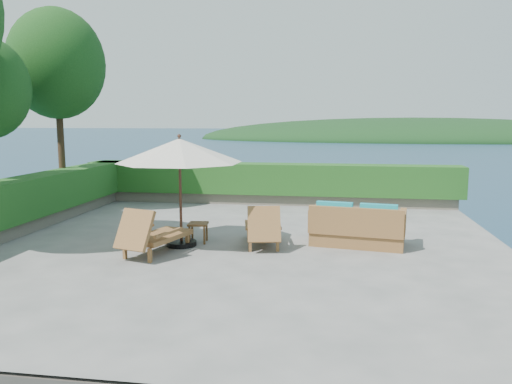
# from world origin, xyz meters

# --- Properties ---
(ground) EXTENTS (12.00, 12.00, 0.00)m
(ground) POSITION_xyz_m (0.00, 0.00, 0.00)
(ground) COLOR gray
(ground) RESTS_ON ground
(foundation) EXTENTS (12.00, 12.00, 3.00)m
(foundation) POSITION_xyz_m (0.00, 0.00, -1.55)
(foundation) COLOR #584F46
(foundation) RESTS_ON ocean
(ocean) EXTENTS (600.00, 600.00, 0.00)m
(ocean) POSITION_xyz_m (0.00, 0.00, -3.00)
(ocean) COLOR #182E4C
(ocean) RESTS_ON ground
(offshore_island) EXTENTS (126.00, 57.60, 12.60)m
(offshore_island) POSITION_xyz_m (25.00, 140.00, -3.00)
(offshore_island) COLOR black
(offshore_island) RESTS_ON ocean
(planter_wall_far) EXTENTS (12.00, 0.60, 0.36)m
(planter_wall_far) POSITION_xyz_m (0.00, 5.60, 0.18)
(planter_wall_far) COLOR slate
(planter_wall_far) RESTS_ON ground
(planter_wall_left) EXTENTS (0.60, 12.00, 0.36)m
(planter_wall_left) POSITION_xyz_m (-5.60, 0.00, 0.18)
(planter_wall_left) COLOR slate
(planter_wall_left) RESTS_ON ground
(hedge_far) EXTENTS (12.40, 0.90, 1.00)m
(hedge_far) POSITION_xyz_m (0.00, 5.60, 0.85)
(hedge_far) COLOR #154A17
(hedge_far) RESTS_ON planter_wall_far
(hedge_left) EXTENTS (0.90, 12.40, 1.00)m
(hedge_left) POSITION_xyz_m (-5.60, 0.00, 0.85)
(hedge_left) COLOR #154A17
(hedge_left) RESTS_ON planter_wall_left
(tree_far) EXTENTS (2.80, 2.80, 6.03)m
(tree_far) POSITION_xyz_m (-6.00, 3.20, 4.40)
(tree_far) COLOR #3E2918
(tree_far) RESTS_ON ground
(patio_umbrella) EXTENTS (3.65, 3.65, 2.49)m
(patio_umbrella) POSITION_xyz_m (-1.23, -0.24, 2.11)
(patio_umbrella) COLOR black
(patio_umbrella) RESTS_ON ground
(lounge_left) EXTENTS (1.23, 1.93, 1.04)m
(lounge_left) POSITION_xyz_m (-1.60, -1.07, 0.43)
(lounge_left) COLOR #8E5E33
(lounge_left) RESTS_ON ground
(lounge_right) EXTENTS (1.00, 1.80, 0.98)m
(lounge_right) POSITION_xyz_m (0.57, 0.00, 0.41)
(lounge_right) COLOR #8E5E33
(lounge_right) RESTS_ON ground
(side_table) EXTENTS (0.47, 0.47, 0.46)m
(side_table) POSITION_xyz_m (-0.93, 0.09, 0.38)
(side_table) COLOR brown
(side_table) RESTS_ON ground
(wicker_loveseat) EXTENTS (2.21, 1.37, 1.01)m
(wicker_loveseat) POSITION_xyz_m (2.66, 0.38, 0.39)
(wicker_loveseat) COLOR #8E5E33
(wicker_loveseat) RESTS_ON ground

